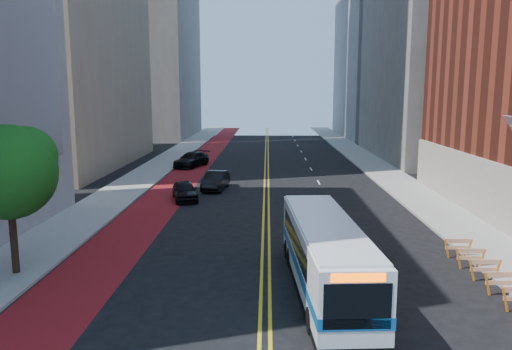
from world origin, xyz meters
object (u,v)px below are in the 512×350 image
Objects in this scene: car_a at (185,191)px; car_c at (192,160)px; car_b at (216,181)px; transit_bus at (325,255)px; street_tree at (10,168)px.

car_a is 17.41m from car_c.
car_c is at bearing 113.76° from car_b.
car_b is 0.85× the size of car_c.
transit_bus reaches higher than car_a.
car_a is (-8.73, 17.62, -0.85)m from transit_bus.
car_a is at bearing -63.64° from car_c.
car_b is at bearing 71.20° from street_tree.
car_a is 0.78× the size of car_c.
car_a is at bearing -108.18° from car_b.
street_tree is 0.60× the size of transit_bus.
car_c reaches higher than car_b.
street_tree reaches higher than car_a.
transit_bus is (13.69, -1.52, -3.33)m from street_tree.
car_b is at bearing -53.32° from car_c.
transit_bus is at bearing -6.32° from street_tree.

